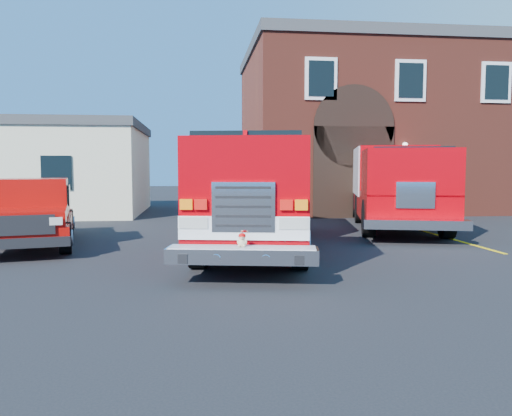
{
  "coord_description": "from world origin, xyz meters",
  "views": [
    {
      "loc": [
        -1.3,
        -12.22,
        2.19
      ],
      "look_at": [
        0.0,
        -1.2,
        1.3
      ],
      "focal_mm": 35.0,
      "sensor_mm": 36.0,
      "label": 1
    }
  ],
  "objects": [
    {
      "name": "ground",
      "position": [
        0.0,
        0.0,
        0.0
      ],
      "size": [
        100.0,
        100.0,
        0.0
      ],
      "primitive_type": "plane",
      "color": "black",
      "rests_on": "ground"
    },
    {
      "name": "fire_station",
      "position": [
        8.99,
        13.98,
        4.25
      ],
      "size": [
        15.2,
        10.2,
        8.45
      ],
      "color": "maroon",
      "rests_on": "ground"
    },
    {
      "name": "parking_stripe_far",
      "position": [
        6.5,
        7.0,
        0.0
      ],
      "size": [
        0.12,
        3.0,
        0.01
      ],
      "primitive_type": "cube",
      "color": "yellow",
      "rests_on": "ground"
    },
    {
      "name": "parking_stripe_mid",
      "position": [
        6.5,
        4.0,
        0.0
      ],
      "size": [
        0.12,
        3.0,
        0.01
      ],
      "primitive_type": "cube",
      "color": "yellow",
      "rests_on": "ground"
    },
    {
      "name": "secondary_truck",
      "position": [
        6.06,
        5.73,
        1.63
      ],
      "size": [
        5.1,
        9.63,
        2.99
      ],
      "color": "black",
      "rests_on": "ground"
    },
    {
      "name": "parking_stripe_near",
      "position": [
        6.5,
        1.0,
        0.0
      ],
      "size": [
        0.12,
        3.0,
        0.01
      ],
      "primitive_type": "cube",
      "color": "yellow",
      "rests_on": "ground"
    },
    {
      "name": "fire_engine",
      "position": [
        0.39,
        1.59,
        1.53
      ],
      "size": [
        4.36,
        9.91,
        2.95
      ],
      "color": "black",
      "rests_on": "ground"
    },
    {
      "name": "pickup_truck",
      "position": [
        -5.95,
        2.51,
        0.9
      ],
      "size": [
        3.29,
        6.12,
        1.9
      ],
      "color": "black",
      "rests_on": "ground"
    },
    {
      "name": "side_building",
      "position": [
        -9.0,
        13.0,
        2.2
      ],
      "size": [
        10.2,
        8.2,
        4.35
      ],
      "color": "beige",
      "rests_on": "ground"
    }
  ]
}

